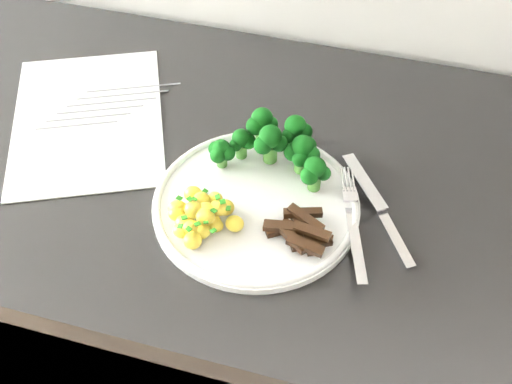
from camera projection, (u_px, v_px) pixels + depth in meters
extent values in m
cube|color=black|center=(244.00, 326.00, 1.23)|extent=(2.40, 0.60, 0.90)
cube|color=silver|center=(88.00, 119.00, 0.95)|extent=(0.32, 0.37, 0.00)
cube|color=slate|center=(134.00, 88.00, 1.00)|extent=(0.13, 0.06, 0.00)
cube|color=slate|center=(123.00, 95.00, 0.99)|extent=(0.13, 0.06, 0.00)
cube|color=slate|center=(112.00, 102.00, 0.98)|extent=(0.12, 0.06, 0.00)
cube|color=slate|center=(100.00, 110.00, 0.97)|extent=(0.12, 0.06, 0.00)
cube|color=slate|center=(89.00, 117.00, 0.95)|extent=(0.11, 0.05, 0.00)
cube|color=slate|center=(77.00, 125.00, 0.94)|extent=(0.11, 0.05, 0.00)
cylinder|color=white|center=(256.00, 205.00, 0.84)|extent=(0.27, 0.27, 0.01)
torus|color=white|center=(256.00, 202.00, 0.83)|extent=(0.27, 0.27, 0.01)
cylinder|color=#376927|center=(270.00, 153.00, 0.86)|extent=(0.02, 0.02, 0.03)
sphere|color=black|center=(279.00, 143.00, 0.84)|extent=(0.02, 0.02, 0.02)
sphere|color=black|center=(269.00, 136.00, 0.85)|extent=(0.02, 0.02, 0.02)
sphere|color=black|center=(263.00, 145.00, 0.84)|extent=(0.02, 0.02, 0.02)
sphere|color=black|center=(271.00, 136.00, 0.84)|extent=(0.03, 0.03, 0.03)
cylinder|color=#376927|center=(302.00, 163.00, 0.86)|extent=(0.02, 0.02, 0.03)
sphere|color=black|center=(311.00, 155.00, 0.84)|extent=(0.03, 0.03, 0.03)
sphere|color=black|center=(307.00, 146.00, 0.85)|extent=(0.03, 0.03, 0.03)
sphere|color=black|center=(293.00, 152.00, 0.85)|extent=(0.03, 0.03, 0.03)
sphere|color=black|center=(301.00, 158.00, 0.84)|extent=(0.02, 0.02, 0.02)
sphere|color=black|center=(303.00, 147.00, 0.84)|extent=(0.03, 0.03, 0.03)
cylinder|color=#376927|center=(241.00, 150.00, 0.88)|extent=(0.02, 0.02, 0.02)
sphere|color=black|center=(248.00, 141.00, 0.87)|extent=(0.02, 0.02, 0.02)
sphere|color=black|center=(241.00, 137.00, 0.88)|extent=(0.02, 0.02, 0.02)
sphere|color=black|center=(235.00, 145.00, 0.87)|extent=(0.02, 0.02, 0.02)
sphere|color=black|center=(241.00, 138.00, 0.86)|extent=(0.02, 0.02, 0.02)
cylinder|color=#376927|center=(294.00, 141.00, 0.88)|extent=(0.02, 0.02, 0.03)
sphere|color=black|center=(304.00, 132.00, 0.86)|extent=(0.02, 0.02, 0.02)
sphere|color=black|center=(294.00, 125.00, 0.87)|extent=(0.03, 0.03, 0.03)
sphere|color=black|center=(290.00, 135.00, 0.86)|extent=(0.02, 0.02, 0.02)
sphere|color=black|center=(295.00, 126.00, 0.85)|extent=(0.03, 0.03, 0.03)
cylinder|color=#376927|center=(262.00, 134.00, 0.89)|extent=(0.02, 0.02, 0.02)
sphere|color=black|center=(270.00, 124.00, 0.87)|extent=(0.02, 0.02, 0.02)
sphere|color=black|center=(260.00, 118.00, 0.88)|extent=(0.02, 0.02, 0.02)
sphere|color=black|center=(255.00, 126.00, 0.87)|extent=(0.03, 0.03, 0.03)
sphere|color=black|center=(262.00, 118.00, 0.87)|extent=(0.03, 0.03, 0.03)
cylinder|color=#376927|center=(314.00, 182.00, 0.84)|extent=(0.02, 0.02, 0.02)
sphere|color=black|center=(323.00, 173.00, 0.83)|extent=(0.02, 0.02, 0.02)
sphere|color=black|center=(313.00, 166.00, 0.83)|extent=(0.02, 0.02, 0.02)
sphere|color=black|center=(310.00, 176.00, 0.82)|extent=(0.02, 0.02, 0.02)
sphere|color=black|center=(316.00, 167.00, 0.82)|extent=(0.03, 0.03, 0.03)
cylinder|color=#376927|center=(222.00, 160.00, 0.87)|extent=(0.01, 0.01, 0.02)
sphere|color=black|center=(228.00, 153.00, 0.86)|extent=(0.02, 0.02, 0.02)
sphere|color=black|center=(224.00, 147.00, 0.86)|extent=(0.02, 0.02, 0.02)
sphere|color=black|center=(216.00, 149.00, 0.86)|extent=(0.02, 0.02, 0.02)
sphere|color=black|center=(218.00, 155.00, 0.85)|extent=(0.02, 0.02, 0.02)
sphere|color=black|center=(221.00, 148.00, 0.85)|extent=(0.02, 0.02, 0.02)
ellipsoid|color=#FFE050|center=(193.00, 241.00, 0.78)|extent=(0.02, 0.02, 0.02)
ellipsoid|color=#FFE050|center=(216.00, 225.00, 0.80)|extent=(0.02, 0.02, 0.02)
ellipsoid|color=#FFE050|center=(177.00, 214.00, 0.81)|extent=(0.02, 0.02, 0.02)
ellipsoid|color=#FFE050|center=(225.00, 208.00, 0.82)|extent=(0.02, 0.02, 0.02)
ellipsoid|color=#FFE050|center=(191.00, 228.00, 0.79)|extent=(0.02, 0.02, 0.02)
ellipsoid|color=#FFE050|center=(210.00, 219.00, 0.81)|extent=(0.02, 0.02, 0.02)
ellipsoid|color=#FFE050|center=(235.00, 223.00, 0.80)|extent=(0.02, 0.02, 0.02)
ellipsoid|color=#FFE050|center=(212.00, 221.00, 0.80)|extent=(0.02, 0.02, 0.02)
ellipsoid|color=#FFE050|center=(178.00, 209.00, 0.81)|extent=(0.03, 0.02, 0.02)
ellipsoid|color=#FFE050|center=(194.00, 210.00, 0.79)|extent=(0.02, 0.02, 0.02)
ellipsoid|color=#FFE050|center=(206.00, 210.00, 0.79)|extent=(0.02, 0.02, 0.02)
ellipsoid|color=#FFE050|center=(202.00, 200.00, 0.80)|extent=(0.02, 0.02, 0.02)
ellipsoid|color=#FFE050|center=(193.00, 194.00, 0.83)|extent=(0.02, 0.02, 0.02)
ellipsoid|color=#FFE050|center=(185.00, 224.00, 0.80)|extent=(0.02, 0.02, 0.02)
ellipsoid|color=#FFE050|center=(201.00, 231.00, 0.79)|extent=(0.02, 0.02, 0.02)
ellipsoid|color=#FFE050|center=(215.00, 199.00, 0.81)|extent=(0.02, 0.02, 0.02)
ellipsoid|color=#FFE050|center=(182.00, 230.00, 0.79)|extent=(0.02, 0.02, 0.02)
ellipsoid|color=#FFE050|center=(218.00, 208.00, 0.79)|extent=(0.02, 0.02, 0.02)
ellipsoid|color=#FFE050|center=(205.00, 216.00, 0.78)|extent=(0.02, 0.02, 0.02)
ellipsoid|color=#FFE050|center=(188.00, 223.00, 0.80)|extent=(0.02, 0.02, 0.02)
ellipsoid|color=#FFE050|center=(235.00, 224.00, 0.80)|extent=(0.02, 0.02, 0.02)
cube|color=#1F6A14|center=(179.00, 198.00, 0.80)|extent=(0.01, 0.01, 0.00)
cube|color=#1F6A14|center=(214.00, 211.00, 0.78)|extent=(0.01, 0.01, 0.00)
cube|color=#1F6A14|center=(217.00, 197.00, 0.79)|extent=(0.01, 0.01, 0.00)
cube|color=#1F6A14|center=(213.00, 231.00, 0.76)|extent=(0.01, 0.01, 0.00)
cube|color=#1F6A14|center=(205.00, 191.00, 0.81)|extent=(0.01, 0.01, 0.00)
cube|color=#1F6A14|center=(184.00, 218.00, 0.77)|extent=(0.01, 0.01, 0.00)
cube|color=#1F6A14|center=(195.00, 199.00, 0.79)|extent=(0.01, 0.01, 0.00)
cube|color=#1F6A14|center=(223.00, 202.00, 0.79)|extent=(0.01, 0.01, 0.00)
cube|color=#1F6A14|center=(190.00, 199.00, 0.79)|extent=(0.01, 0.01, 0.00)
cube|color=#1F6A14|center=(197.00, 224.00, 0.76)|extent=(0.01, 0.01, 0.00)
cube|color=#1F6A14|center=(228.00, 208.00, 0.79)|extent=(0.01, 0.01, 0.00)
cube|color=#1F6A14|center=(180.00, 226.00, 0.77)|extent=(0.01, 0.01, 0.00)
cube|color=#1F6A14|center=(206.00, 221.00, 0.78)|extent=(0.01, 0.01, 0.00)
cube|color=#1F6A14|center=(189.00, 229.00, 0.77)|extent=(0.01, 0.01, 0.00)
cube|color=black|center=(285.00, 229.00, 0.80)|extent=(0.05, 0.04, 0.01)
cube|color=black|center=(307.00, 236.00, 0.79)|extent=(0.03, 0.05, 0.01)
cube|color=black|center=(309.00, 235.00, 0.79)|extent=(0.06, 0.01, 0.01)
cube|color=black|center=(302.00, 231.00, 0.80)|extent=(0.06, 0.02, 0.01)
cube|color=black|center=(301.00, 229.00, 0.80)|extent=(0.04, 0.04, 0.01)
cube|color=black|center=(297.00, 239.00, 0.79)|extent=(0.05, 0.03, 0.01)
cube|color=black|center=(311.00, 243.00, 0.78)|extent=(0.05, 0.04, 0.01)
cube|color=black|center=(283.00, 227.00, 0.79)|extent=(0.05, 0.02, 0.01)
cube|color=black|center=(305.00, 245.00, 0.77)|extent=(0.05, 0.02, 0.01)
cube|color=black|center=(306.00, 218.00, 0.79)|extent=(0.05, 0.03, 0.01)
cube|color=black|center=(303.00, 213.00, 0.80)|extent=(0.05, 0.03, 0.01)
cube|color=black|center=(312.00, 231.00, 0.78)|extent=(0.05, 0.02, 0.01)
cube|color=black|center=(293.00, 239.00, 0.78)|extent=(0.05, 0.04, 0.01)
cube|color=silver|center=(356.00, 245.00, 0.78)|extent=(0.05, 0.12, 0.02)
cube|color=silver|center=(350.00, 194.00, 0.83)|extent=(0.03, 0.03, 0.01)
cylinder|color=silver|center=(353.00, 179.00, 0.85)|extent=(0.01, 0.04, 0.00)
cylinder|color=silver|center=(350.00, 179.00, 0.85)|extent=(0.01, 0.04, 0.00)
cylinder|color=silver|center=(346.00, 179.00, 0.85)|extent=(0.01, 0.04, 0.00)
cylinder|color=silver|center=(342.00, 179.00, 0.85)|extent=(0.01, 0.04, 0.00)
cube|color=silver|center=(364.00, 181.00, 0.85)|extent=(0.08, 0.10, 0.01)
cube|color=silver|center=(394.00, 238.00, 0.80)|extent=(0.06, 0.09, 0.02)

